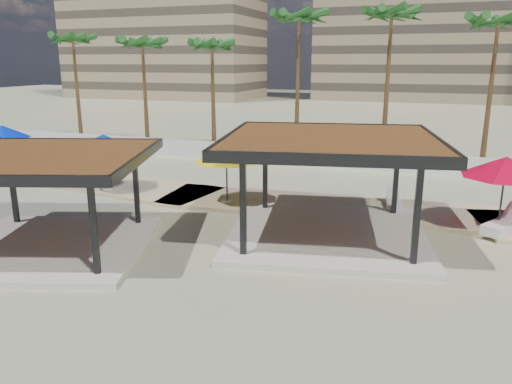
% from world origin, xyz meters
% --- Properties ---
extents(ground, '(200.00, 200.00, 0.00)m').
position_xyz_m(ground, '(0.00, 0.00, 0.00)').
color(ground, tan).
rests_on(ground, ground).
extents(promenade, '(44.45, 7.97, 0.24)m').
position_xyz_m(promenade, '(2.00, 7.67, 0.06)').
color(promenade, '#C6B284').
rests_on(promenade, ground).
extents(boundary_wall, '(56.00, 0.30, 1.20)m').
position_xyz_m(boundary_wall, '(0.00, 16.00, 0.60)').
color(boundary_wall, silver).
rests_on(boundary_wall, ground).
extents(building_west, '(34.00, 16.00, 32.40)m').
position_xyz_m(building_west, '(-42.00, 68.00, 15.27)').
color(building_west, '#937F60').
rests_on(building_west, ground).
extents(building_mid, '(38.00, 16.00, 30.40)m').
position_xyz_m(building_mid, '(4.00, 78.00, 14.27)').
color(building_mid, '#847259').
rests_on(building_mid, ground).
extents(pavilion_central, '(9.10, 9.10, 3.91)m').
position_xyz_m(pavilion_central, '(2.66, 3.34, 2.33)').
color(pavilion_central, beige).
rests_on(pavilion_central, ground).
extents(pavilion_west, '(8.75, 8.75, 3.50)m').
position_xyz_m(pavilion_west, '(-6.31, -1.43, 2.09)').
color(pavilion_west, beige).
rests_on(pavilion_west, ground).
extents(umbrella_a, '(3.29, 3.29, 2.75)m').
position_xyz_m(umbrella_a, '(-17.52, 7.38, 2.54)').
color(umbrella_a, beige).
rests_on(umbrella_a, promenade).
extents(umbrella_b, '(3.43, 3.43, 2.64)m').
position_xyz_m(umbrella_b, '(-2.60, 5.80, 2.45)').
color(umbrella_b, beige).
rests_on(umbrella_b, promenade).
extents(umbrella_c, '(4.14, 4.14, 2.88)m').
position_xyz_m(umbrella_c, '(8.85, 5.94, 2.66)').
color(umbrella_c, beige).
rests_on(umbrella_c, promenade).
extents(umbrella_f, '(3.79, 3.79, 2.85)m').
position_xyz_m(umbrella_f, '(-9.29, 5.80, 2.63)').
color(umbrella_f, beige).
rests_on(umbrella_f, promenade).
extents(lounger_a, '(1.11, 2.49, 0.91)m').
position_xyz_m(lounger_a, '(-12.45, 7.76, 0.40)').
color(lounger_a, silver).
rests_on(lounger_a, promenade).
extents(lounger_b, '(1.85, 2.46, 0.91)m').
position_xyz_m(lounger_b, '(9.04, 5.85, 0.40)').
color(lounger_b, silver).
rests_on(lounger_b, promenade).
extents(lounger_c, '(0.91, 1.99, 0.72)m').
position_xyz_m(lounger_c, '(4.72, 7.79, 0.35)').
color(lounger_c, silver).
rests_on(lounger_c, promenade).
extents(palm_a, '(3.00, 3.00, 9.03)m').
position_xyz_m(palm_a, '(-21.00, 18.30, 7.88)').
color(palm_a, brown).
rests_on(palm_a, ground).
extents(palm_b, '(3.00, 3.00, 8.65)m').
position_xyz_m(palm_b, '(-15.00, 18.70, 7.52)').
color(palm_b, brown).
rests_on(palm_b, ground).
extents(palm_c, '(3.00, 3.00, 8.44)m').
position_xyz_m(palm_c, '(-9.00, 18.10, 7.32)').
color(palm_c, brown).
rests_on(palm_c, ground).
extents(palm_d, '(3.00, 3.00, 10.19)m').
position_xyz_m(palm_d, '(-3.00, 18.90, 8.97)').
color(palm_d, brown).
rests_on(palm_d, ground).
extents(palm_e, '(3.00, 3.00, 10.17)m').
position_xyz_m(palm_e, '(3.00, 18.40, 8.95)').
color(palm_e, brown).
rests_on(palm_e, ground).
extents(palm_f, '(3.00, 3.00, 9.57)m').
position_xyz_m(palm_f, '(9.00, 18.60, 8.39)').
color(palm_f, brown).
rests_on(palm_f, ground).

